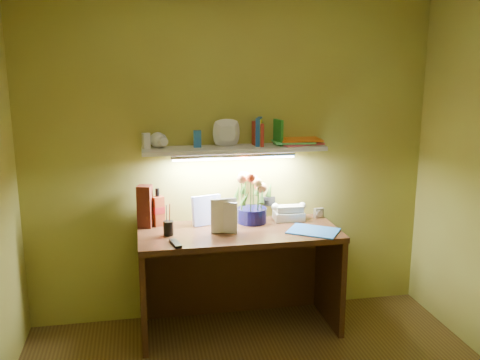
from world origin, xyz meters
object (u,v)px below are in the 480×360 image
flower_bouquet (252,197)px  telephone (289,211)px  desk (239,280)px  whisky_bottle (158,207)px  desk_clock (319,213)px

flower_bouquet → telephone: (0.28, 0.01, -0.12)m
desk → whisky_bottle: size_ratio=5.08×
whisky_bottle → desk_clock: bearing=-1.4°
desk → telephone: bearing=23.9°
desk_clock → whisky_bottle: size_ratio=0.26×
desk → desk_clock: (0.65, 0.20, 0.41)m
desk → telephone: 0.63m
whisky_bottle → telephone: bearing=-2.6°
telephone → whisky_bottle: (-0.96, 0.04, 0.07)m
telephone → desk_clock: bearing=6.7°
telephone → whisky_bottle: size_ratio=0.79×
desk_clock → flower_bouquet: bearing=170.6°
desk → flower_bouquet: size_ratio=3.71×
desk_clock → telephone: bearing=171.4°
telephone → desk_clock: 0.24m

